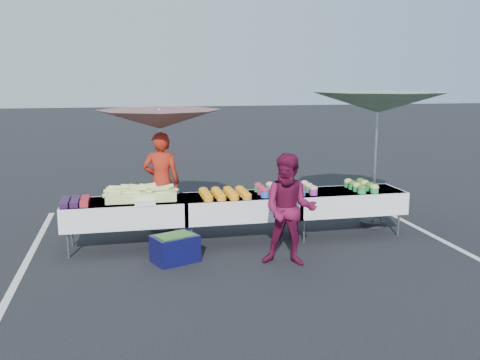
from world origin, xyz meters
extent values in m
plane|color=black|center=(0.00, 0.00, 0.00)|extent=(80.00, 80.00, 0.00)
cube|color=silver|center=(-3.20, 0.00, 0.00)|extent=(0.10, 5.00, 0.00)
cube|color=silver|center=(3.20, 0.00, 0.00)|extent=(0.10, 5.00, 0.00)
cube|color=white|center=(-1.80, 0.00, 0.73)|extent=(1.80, 0.75, 0.04)
cube|color=white|center=(-1.80, 0.00, 0.57)|extent=(1.86, 0.81, 0.36)
cylinder|color=slate|center=(-2.62, -0.29, 0.20)|extent=(0.04, 0.04, 0.39)
cylinder|color=slate|center=(-2.62, 0.29, 0.20)|extent=(0.04, 0.04, 0.39)
cylinder|color=slate|center=(-0.98, -0.29, 0.20)|extent=(0.04, 0.04, 0.39)
cylinder|color=slate|center=(-0.98, 0.29, 0.20)|extent=(0.04, 0.04, 0.39)
cube|color=white|center=(0.00, 0.00, 0.73)|extent=(1.80, 0.75, 0.04)
cube|color=white|center=(0.00, 0.00, 0.57)|extent=(1.86, 0.81, 0.36)
cylinder|color=slate|center=(-0.82, -0.29, 0.20)|extent=(0.04, 0.04, 0.39)
cylinder|color=slate|center=(-0.82, 0.29, 0.20)|extent=(0.04, 0.04, 0.39)
cylinder|color=slate|center=(0.82, -0.29, 0.20)|extent=(0.04, 0.04, 0.39)
cylinder|color=slate|center=(0.82, 0.29, 0.20)|extent=(0.04, 0.04, 0.39)
cube|color=white|center=(1.80, 0.00, 0.73)|extent=(1.80, 0.75, 0.04)
cube|color=white|center=(1.80, 0.00, 0.57)|extent=(1.86, 0.81, 0.36)
cylinder|color=slate|center=(0.98, -0.29, 0.20)|extent=(0.04, 0.04, 0.39)
cylinder|color=slate|center=(0.98, 0.29, 0.20)|extent=(0.04, 0.04, 0.39)
cylinder|color=slate|center=(2.62, -0.29, 0.20)|extent=(0.04, 0.04, 0.39)
cylinder|color=slate|center=(2.62, 0.29, 0.20)|extent=(0.04, 0.04, 0.39)
cube|color=black|center=(-2.65, -0.27, 0.79)|extent=(0.12, 0.12, 0.08)
cube|color=black|center=(-2.65, -0.13, 0.79)|extent=(0.12, 0.12, 0.08)
cube|color=black|center=(-2.65, 0.01, 0.79)|extent=(0.12, 0.12, 0.08)
cube|color=black|center=(-2.65, 0.15, 0.79)|extent=(0.12, 0.12, 0.08)
cube|color=black|center=(-2.51, -0.27, 0.79)|extent=(0.12, 0.12, 0.08)
cube|color=black|center=(-2.51, -0.13, 0.79)|extent=(0.12, 0.12, 0.08)
cube|color=black|center=(-2.51, 0.01, 0.79)|extent=(0.12, 0.12, 0.08)
cube|color=black|center=(-2.51, 0.15, 0.79)|extent=(0.12, 0.12, 0.08)
cube|color=#B21813|center=(-2.37, -0.27, 0.79)|extent=(0.12, 0.12, 0.08)
cube|color=#B21813|center=(-2.37, -0.13, 0.79)|extent=(0.12, 0.12, 0.08)
cube|color=#B21813|center=(-2.37, 0.01, 0.79)|extent=(0.12, 0.12, 0.08)
cube|color=#B21813|center=(-2.37, 0.15, 0.79)|extent=(0.12, 0.12, 0.08)
cube|color=#C8DA70|center=(-1.55, 0.05, 0.82)|extent=(1.05, 0.55, 0.14)
cylinder|color=#C8DA70|center=(-1.25, 0.20, 0.85)|extent=(0.27, 0.09, 0.10)
cylinder|color=#C8DA70|center=(-1.93, 0.10, 0.92)|extent=(0.27, 0.14, 0.07)
cylinder|color=#C8DA70|center=(-1.44, -0.06, 0.97)|extent=(0.27, 0.14, 0.09)
cylinder|color=#C8DA70|center=(-1.97, 0.08, 0.87)|extent=(0.27, 0.15, 0.10)
cylinder|color=#C8DA70|center=(-1.73, -0.01, 0.91)|extent=(0.27, 0.15, 0.08)
cylinder|color=#C8DA70|center=(-1.59, 0.09, 0.94)|extent=(0.27, 0.10, 0.10)
cylinder|color=#C8DA70|center=(-1.59, -0.03, 0.94)|extent=(0.27, 0.07, 0.08)
cylinder|color=#C8DA70|center=(-1.68, -0.13, 0.90)|extent=(0.27, 0.14, 0.09)
cylinder|color=#C8DA70|center=(-1.71, 0.25, 0.92)|extent=(0.27, 0.12, 0.08)
cylinder|color=#C8DA70|center=(-1.09, 0.14, 0.87)|extent=(0.27, 0.16, 0.08)
cylinder|color=#C8DA70|center=(-1.86, 0.01, 0.92)|extent=(0.27, 0.11, 0.07)
cylinder|color=#C8DA70|center=(-1.64, -0.18, 0.85)|extent=(0.27, 0.10, 0.07)
cylinder|color=#C8DA70|center=(-1.44, 0.19, 0.93)|extent=(0.27, 0.12, 0.08)
cylinder|color=#C8DA70|center=(-1.98, -0.17, 0.90)|extent=(0.27, 0.15, 0.08)
cylinder|color=#C8DA70|center=(-1.89, 0.09, 0.94)|extent=(0.27, 0.10, 0.08)
cylinder|color=#C8DA70|center=(-1.34, 0.00, 0.90)|extent=(0.27, 0.16, 0.10)
cylinder|color=#C8DA70|center=(-1.83, -0.02, 0.97)|extent=(0.27, 0.12, 0.09)
cylinder|color=#C8DA70|center=(-1.28, -0.18, 0.95)|extent=(0.27, 0.09, 0.07)
cylinder|color=#C8DA70|center=(-1.22, -0.15, 0.88)|extent=(0.27, 0.10, 0.09)
cylinder|color=#C8DA70|center=(-1.30, -0.09, 0.87)|extent=(0.27, 0.12, 0.09)
cylinder|color=#C8DA70|center=(-1.45, 0.28, 0.86)|extent=(0.27, 0.10, 0.08)
cylinder|color=#C8DA70|center=(-1.17, 0.03, 0.93)|extent=(0.27, 0.14, 0.10)
cylinder|color=#C8DA70|center=(-1.24, 0.25, 0.86)|extent=(0.27, 0.12, 0.07)
cylinder|color=#C8DA70|center=(-1.30, 0.23, 0.86)|extent=(0.27, 0.07, 0.10)
cube|color=white|center=(-1.50, -0.30, 0.78)|extent=(0.30, 0.25, 0.05)
cylinder|color=orange|center=(-0.55, -0.28, 0.78)|extent=(0.15, 0.15, 0.05)
ellipsoid|color=orange|center=(-0.55, -0.28, 0.81)|extent=(0.15, 0.15, 0.08)
cylinder|color=orange|center=(-0.55, -0.10, 0.78)|extent=(0.15, 0.15, 0.05)
ellipsoid|color=orange|center=(-0.55, -0.10, 0.81)|extent=(0.15, 0.15, 0.08)
cylinder|color=orange|center=(-0.55, 0.08, 0.78)|extent=(0.15, 0.15, 0.05)
ellipsoid|color=orange|center=(-0.55, 0.08, 0.81)|extent=(0.15, 0.15, 0.08)
cylinder|color=orange|center=(-0.55, 0.26, 0.78)|extent=(0.15, 0.15, 0.05)
ellipsoid|color=orange|center=(-0.55, 0.26, 0.81)|extent=(0.15, 0.15, 0.08)
cylinder|color=orange|center=(-0.35, -0.28, 0.78)|extent=(0.15, 0.15, 0.05)
ellipsoid|color=orange|center=(-0.35, -0.28, 0.81)|extent=(0.15, 0.15, 0.08)
cylinder|color=orange|center=(-0.35, -0.10, 0.78)|extent=(0.15, 0.15, 0.05)
ellipsoid|color=orange|center=(-0.35, -0.10, 0.81)|extent=(0.15, 0.15, 0.08)
cylinder|color=orange|center=(-0.35, 0.08, 0.78)|extent=(0.15, 0.15, 0.05)
ellipsoid|color=orange|center=(-0.35, 0.08, 0.81)|extent=(0.15, 0.15, 0.08)
cylinder|color=orange|center=(-0.35, 0.26, 0.78)|extent=(0.15, 0.15, 0.05)
ellipsoid|color=orange|center=(-0.35, 0.26, 0.81)|extent=(0.15, 0.15, 0.08)
cylinder|color=orange|center=(-0.15, -0.28, 0.78)|extent=(0.15, 0.15, 0.05)
ellipsoid|color=orange|center=(-0.15, -0.28, 0.81)|extent=(0.15, 0.15, 0.08)
cylinder|color=orange|center=(-0.15, -0.10, 0.78)|extent=(0.15, 0.15, 0.05)
ellipsoid|color=orange|center=(-0.15, -0.10, 0.81)|extent=(0.15, 0.15, 0.08)
cylinder|color=orange|center=(-0.15, 0.08, 0.78)|extent=(0.15, 0.15, 0.05)
ellipsoid|color=orange|center=(-0.15, 0.08, 0.81)|extent=(0.15, 0.15, 0.08)
cylinder|color=orange|center=(-0.15, 0.26, 0.78)|extent=(0.15, 0.15, 0.05)
ellipsoid|color=orange|center=(-0.15, 0.26, 0.81)|extent=(0.15, 0.15, 0.08)
cylinder|color=orange|center=(0.05, -0.28, 0.78)|extent=(0.15, 0.15, 0.05)
ellipsoid|color=orange|center=(0.05, -0.28, 0.81)|extent=(0.15, 0.15, 0.08)
cylinder|color=orange|center=(0.05, -0.10, 0.78)|extent=(0.15, 0.15, 0.05)
ellipsoid|color=orange|center=(0.05, -0.10, 0.81)|extent=(0.15, 0.15, 0.08)
cylinder|color=orange|center=(0.05, 0.08, 0.78)|extent=(0.15, 0.15, 0.05)
ellipsoid|color=orange|center=(0.05, 0.08, 0.81)|extent=(0.15, 0.15, 0.08)
cylinder|color=orange|center=(0.05, 0.26, 0.78)|extent=(0.15, 0.15, 0.05)
ellipsoid|color=orange|center=(0.05, 0.26, 0.81)|extent=(0.15, 0.15, 0.08)
cylinder|color=blue|center=(0.35, -0.22, 0.80)|extent=(0.13, 0.13, 0.10)
ellipsoid|color=maroon|center=(0.35, -0.22, 0.86)|extent=(0.14, 0.14, 0.10)
cylinder|color=#A4239A|center=(0.35, 0.00, 0.80)|extent=(0.13, 0.13, 0.10)
ellipsoid|color=maroon|center=(0.35, 0.00, 0.86)|extent=(0.14, 0.14, 0.10)
cylinder|color=#249144|center=(0.35, 0.22, 0.80)|extent=(0.13, 0.13, 0.10)
ellipsoid|color=maroon|center=(0.35, 0.22, 0.86)|extent=(0.14, 0.14, 0.10)
cylinder|color=#A4239A|center=(0.55, -0.22, 0.80)|extent=(0.13, 0.13, 0.10)
ellipsoid|color=#CAC062|center=(0.55, -0.22, 0.86)|extent=(0.14, 0.14, 0.10)
cylinder|color=#249144|center=(0.55, 0.00, 0.80)|extent=(0.13, 0.13, 0.10)
ellipsoid|color=#CAC062|center=(0.55, 0.00, 0.86)|extent=(0.14, 0.14, 0.10)
cylinder|color=blue|center=(0.55, 0.22, 0.80)|extent=(0.13, 0.13, 0.10)
ellipsoid|color=#CAC062|center=(0.55, 0.22, 0.86)|extent=(0.14, 0.14, 0.10)
cylinder|color=#249144|center=(0.75, -0.22, 0.80)|extent=(0.13, 0.13, 0.10)
ellipsoid|color=black|center=(0.75, -0.22, 0.86)|extent=(0.14, 0.14, 0.10)
cylinder|color=blue|center=(0.75, 0.00, 0.80)|extent=(0.13, 0.13, 0.10)
ellipsoid|color=black|center=(0.75, 0.00, 0.86)|extent=(0.14, 0.14, 0.10)
cylinder|color=#A4239A|center=(0.75, 0.22, 0.80)|extent=(0.13, 0.13, 0.10)
ellipsoid|color=black|center=(0.75, 0.22, 0.86)|extent=(0.14, 0.14, 0.10)
cylinder|color=blue|center=(0.95, -0.22, 0.80)|extent=(0.13, 0.13, 0.10)
ellipsoid|color=maroon|center=(0.95, -0.22, 0.86)|extent=(0.14, 0.14, 0.10)
cylinder|color=#A4239A|center=(0.95, 0.00, 0.80)|extent=(0.13, 0.13, 0.10)
ellipsoid|color=maroon|center=(0.95, 0.00, 0.86)|extent=(0.14, 0.14, 0.10)
cylinder|color=#249144|center=(0.95, 0.22, 0.80)|extent=(0.13, 0.13, 0.10)
ellipsoid|color=maroon|center=(0.95, 0.22, 0.86)|extent=(0.14, 0.14, 0.10)
cylinder|color=#A4239A|center=(1.15, -0.22, 0.80)|extent=(0.13, 0.13, 0.10)
ellipsoid|color=#CAC062|center=(1.15, -0.22, 0.86)|extent=(0.14, 0.14, 0.10)
cylinder|color=#249144|center=(1.15, 0.00, 0.80)|extent=(0.13, 0.13, 0.10)
ellipsoid|color=#CAC062|center=(1.15, 0.00, 0.86)|extent=(0.14, 0.14, 0.10)
cylinder|color=blue|center=(1.15, 0.22, 0.80)|extent=(0.13, 0.13, 0.10)
ellipsoid|color=#CAC062|center=(1.15, 0.22, 0.86)|extent=(0.14, 0.14, 0.10)
cylinder|color=#249144|center=(1.95, -0.28, 0.79)|extent=(0.14, 0.14, 0.08)
ellipsoid|color=#35651B|center=(1.95, -0.28, 0.84)|extent=(0.14, 0.14, 0.11)
cylinder|color=#249144|center=(1.95, -0.10, 0.79)|extent=(0.14, 0.14, 0.08)
ellipsoid|color=#ACA94D|center=(1.95, -0.10, 0.84)|extent=(0.14, 0.14, 0.11)
cylinder|color=#249144|center=(1.95, 0.08, 0.79)|extent=(0.14, 0.14, 0.08)
ellipsoid|color=#35651B|center=(1.95, 0.08, 0.84)|extent=(0.14, 0.14, 0.11)
cylinder|color=#249144|center=(1.95, 0.26, 0.79)|extent=(0.14, 0.14, 0.08)
ellipsoid|color=#ACA94D|center=(1.95, 0.26, 0.84)|extent=(0.14, 0.14, 0.11)
cylinder|color=#249144|center=(2.17, -0.28, 0.79)|extent=(0.14, 0.14, 0.08)
ellipsoid|color=#ACA94D|center=(2.17, -0.28, 0.84)|extent=(0.14, 0.14, 0.11)
cylinder|color=#249144|center=(2.17, -0.10, 0.79)|extent=(0.14, 0.14, 0.08)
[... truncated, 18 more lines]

